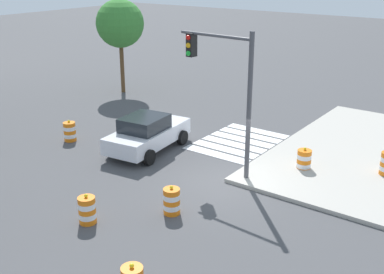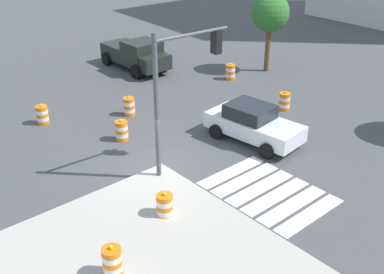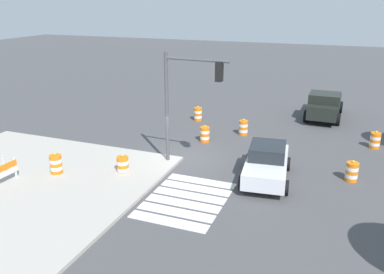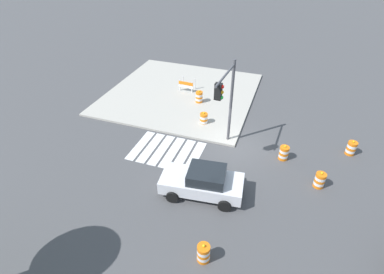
{
  "view_description": "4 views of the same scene",
  "coord_description": "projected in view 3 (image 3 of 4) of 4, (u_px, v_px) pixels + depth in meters",
  "views": [
    {
      "loc": [
        -14.06,
        -8.76,
        7.91
      ],
      "look_at": [
        1.47,
        2.6,
        0.83
      ],
      "focal_mm": 44.89,
      "sensor_mm": 36.0,
      "label": 1
    },
    {
      "loc": [
        13.07,
        -9.78,
        9.57
      ],
      "look_at": [
        0.69,
        1.0,
        1.27
      ],
      "focal_mm": 43.92,
      "sensor_mm": 36.0,
      "label": 2
    },
    {
      "loc": [
        17.8,
        7.4,
        7.99
      ],
      "look_at": [
        0.88,
        0.84,
        1.65
      ],
      "focal_mm": 37.13,
      "sensor_mm": 36.0,
      "label": 3
    },
    {
      "loc": [
        -2.42,
        15.27,
        11.64
      ],
      "look_at": [
        2.23,
        1.98,
        1.65
      ],
      "focal_mm": 27.56,
      "sensor_mm": 36.0,
      "label": 4
    }
  ],
  "objects": [
    {
      "name": "ground_plane",
      "position": [
        183.0,
        160.0,
        20.82
      ],
      "size": [
        120.0,
        120.0,
        0.0
      ],
      "primitive_type": "plane",
      "color": "#474749"
    },
    {
      "name": "pickup_truck",
      "position": [
        324.0,
        105.0,
        27.71
      ],
      "size": [
        5.18,
        2.41,
        1.92
      ],
      "color": "black",
      "rests_on": "ground"
    },
    {
      "name": "sidewalk_corner",
      "position": [
        6.0,
        188.0,
        17.56
      ],
      "size": [
        12.0,
        12.0,
        0.15
      ],
      "primitive_type": "cube",
      "color": "#ADA89E",
      "rests_on": "ground"
    },
    {
      "name": "traffic_barrel_near_corner",
      "position": [
        352.0,
        172.0,
        18.28
      ],
      "size": [
        0.56,
        0.56,
        1.02
      ],
      "color": "orange",
      "rests_on": "ground"
    },
    {
      "name": "traffic_barrel_crosswalk_end",
      "position": [
        205.0,
        134.0,
        23.32
      ],
      "size": [
        0.56,
        0.56,
        1.02
      ],
      "color": "orange",
      "rests_on": "ground"
    },
    {
      "name": "sports_car",
      "position": [
        267.0,
        163.0,
        18.36
      ],
      "size": [
        4.49,
        2.52,
        1.63
      ],
      "color": "silver",
      "rests_on": "ground"
    },
    {
      "name": "crosswalk_stripes",
      "position": [
        186.0,
        199.0,
        16.68
      ],
      "size": [
        4.35,
        3.2,
        0.02
      ],
      "color": "silver",
      "rests_on": "ground"
    },
    {
      "name": "traffic_barrel_on_sidewalk",
      "position": [
        56.0,
        164.0,
        18.74
      ],
      "size": [
        0.56,
        0.56,
        1.02
      ],
      "color": "orange",
      "rests_on": "sidewalk_corner"
    },
    {
      "name": "traffic_barrel_median_near",
      "position": [
        243.0,
        128.0,
        24.52
      ],
      "size": [
        0.56,
        0.56,
        1.02
      ],
      "color": "orange",
      "rests_on": "ground"
    },
    {
      "name": "traffic_barrel_far_curb",
      "position": [
        375.0,
        140.0,
        22.31
      ],
      "size": [
        0.56,
        0.56,
        1.02
      ],
      "color": "orange",
      "rests_on": "ground"
    },
    {
      "name": "traffic_light_pole",
      "position": [
        188.0,
        90.0,
        18.77
      ],
      "size": [
        0.48,
        3.29,
        5.5
      ],
      "color": "#4C4C51",
      "rests_on": "sidewalk_corner"
    },
    {
      "name": "traffic_barrel_lane_center",
      "position": [
        198.0,
        114.0,
        27.42
      ],
      "size": [
        0.56,
        0.56,
        1.02
      ],
      "color": "orange",
      "rests_on": "ground"
    },
    {
      "name": "construction_barricade",
      "position": [
        3.0,
        170.0,
        17.78
      ],
      "size": [
        1.3,
        0.83,
        1.0
      ],
      "color": "silver",
      "rests_on": "sidewalk_corner"
    },
    {
      "name": "traffic_barrel_median_far",
      "position": [
        123.0,
        166.0,
        18.95
      ],
      "size": [
        0.56,
        0.56,
        1.02
      ],
      "color": "orange",
      "rests_on": "ground"
    }
  ]
}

